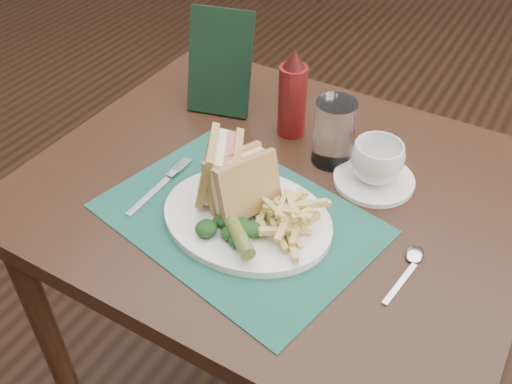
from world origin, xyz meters
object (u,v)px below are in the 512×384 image
coffee_cup (377,162)px  check_presenter (220,63)px  plate (247,219)px  table_main (273,308)px  sandwich_half_b (236,176)px  saucer (374,180)px  drinking_glass (334,132)px  sandwich_half_a (208,167)px  ketchup_bottle (293,93)px  placemat (239,218)px

coffee_cup → check_presenter: check_presenter is taller
plate → coffee_cup: size_ratio=3.12×
table_main → sandwich_half_b: (-0.03, -0.10, 0.45)m
saucer → drinking_glass: drinking_glass is taller
sandwich_half_b → check_presenter: bearing=153.0°
table_main → sandwich_half_a: (-0.08, -0.10, 0.45)m
sandwich_half_a → sandwich_half_b: (0.05, 0.00, -0.00)m
drinking_glass → ketchup_bottle: (-0.11, 0.04, 0.03)m
placemat → check_presenter: bearing=127.7°
table_main → sandwich_half_b: bearing=-105.9°
coffee_cup → sandwich_half_a: bearing=-140.3°
table_main → check_presenter: bearing=144.2°
plate → sandwich_half_b: sandwich_half_b is taller
ketchup_bottle → drinking_glass: bearing=-21.5°
sandwich_half_a → check_presenter: (-0.15, 0.27, 0.03)m
placemat → ketchup_bottle: ketchup_bottle is taller
table_main → coffee_cup: (0.15, 0.09, 0.42)m
placemat → saucer: saucer is taller
sandwich_half_a → sandwich_half_b: size_ratio=1.01×
table_main → check_presenter: size_ratio=4.09×
sandwich_half_b → coffee_cup: 0.26m
plate → coffee_cup: (0.15, 0.21, 0.04)m
check_presenter → sandwich_half_a: bearing=-75.5°
plate → saucer: size_ratio=2.00×
plate → sandwich_half_a: size_ratio=2.67×
table_main → ketchup_bottle: (-0.06, 0.16, 0.47)m
saucer → coffee_cup: size_ratio=1.56×
ketchup_bottle → table_main: bearing=-70.6°
placemat → check_presenter: (-0.22, 0.29, 0.11)m
coffee_cup → ketchup_bottle: bearing=162.7°
drinking_glass → check_presenter: check_presenter is taller
placemat → sandwich_half_a: 0.10m
sandwich_half_a → ketchup_bottle: (0.03, 0.26, 0.02)m
placemat → coffee_cup: 0.27m
sandwich_half_b → plate: bearing=-7.2°
sandwich_half_a → drinking_glass: 0.26m
plate → ketchup_bottle: ketchup_bottle is taller
sandwich_half_a → sandwich_half_b: bearing=-23.2°
ketchup_bottle → sandwich_half_b: bearing=-83.9°
saucer → check_presenter: (-0.39, 0.08, 0.10)m
coffee_cup → sandwich_half_b: bearing=-133.5°
saucer → drinking_glass: bearing=167.9°
placemat → plate: 0.02m
placemat → drinking_glass: (0.07, 0.23, 0.06)m
sandwich_half_a → drinking_glass: same height
sandwich_half_a → ketchup_bottle: ketchup_bottle is taller
placemat → saucer: 0.27m
plate → sandwich_half_a: sandwich_half_a is taller
sandwich_half_a → placemat: bearing=-41.4°
table_main → saucer: 0.42m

